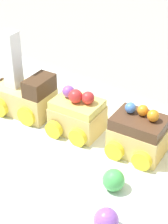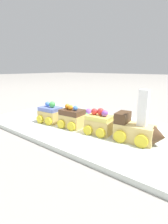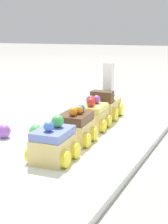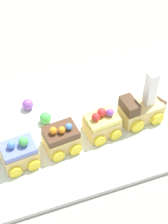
{
  "view_description": "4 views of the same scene",
  "coord_description": "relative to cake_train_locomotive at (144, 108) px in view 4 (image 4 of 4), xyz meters",
  "views": [
    {
      "loc": [
        -0.24,
        0.31,
        0.32
      ],
      "look_at": [
        0.01,
        -0.02,
        0.06
      ],
      "focal_mm": 60.0,
      "sensor_mm": 36.0,
      "label": 1
    },
    {
      "loc": [
        0.28,
        -0.41,
        0.19
      ],
      "look_at": [
        -0.05,
        -0.01,
        0.05
      ],
      "focal_mm": 28.0,
      "sensor_mm": 36.0,
      "label": 2
    },
    {
      "loc": [
        -0.54,
        -0.29,
        0.2
      ],
      "look_at": [
        0.02,
        -0.02,
        0.05
      ],
      "focal_mm": 50.0,
      "sensor_mm": 36.0,
      "label": 3
    },
    {
      "loc": [
        -0.18,
        -0.51,
        0.63
      ],
      "look_at": [
        -0.0,
        -0.01,
        0.06
      ],
      "focal_mm": 60.0,
      "sensor_mm": 36.0,
      "label": 4
    }
  ],
  "objects": [
    {
      "name": "ground_plane",
      "position": [
        -0.13,
        0.02,
        -0.04
      ],
      "size": [
        10.0,
        10.0,
        0.0
      ],
      "primitive_type": "plane",
      "color": "gray"
    },
    {
      "name": "cake_car_blueberry",
      "position": [
        -0.28,
        -0.03,
        -0.01
      ],
      "size": [
        0.07,
        0.07,
        0.07
      ],
      "rotation": [
        0.0,
        0.0,
        0.1
      ],
      "color": "#E5C675",
      "rests_on": "display_board"
    },
    {
      "name": "cake_train_locomotive",
      "position": [
        0.0,
        0.0,
        0.0
      ],
      "size": [
        0.12,
        0.07,
        0.13
      ],
      "rotation": [
        0.0,
        0.0,
        0.1
      ],
      "color": "#E5C675",
      "rests_on": "display_board"
    },
    {
      "name": "display_board",
      "position": [
        -0.13,
        0.02,
        -0.04
      ],
      "size": [
        0.75,
        0.34,
        0.01
      ],
      "primitive_type": "cube",
      "color": "silver",
      "rests_on": "ground_plane"
    },
    {
      "name": "gumball_purple",
      "position": [
        -0.24,
        0.11,
        -0.02
      ],
      "size": [
        0.03,
        0.03,
        0.03
      ],
      "primitive_type": "sphere",
      "color": "#9956C6",
      "rests_on": "display_board"
    },
    {
      "name": "gumball_green",
      "position": [
        -0.21,
        0.06,
        -0.02
      ],
      "size": [
        0.03,
        0.03,
        0.03
      ],
      "primitive_type": "sphere",
      "color": "#4CBC56",
      "rests_on": "display_board"
    },
    {
      "name": "cake_car_lemon",
      "position": [
        -0.1,
        -0.01,
        -0.0
      ],
      "size": [
        0.07,
        0.07,
        0.07
      ],
      "rotation": [
        0.0,
        0.0,
        0.1
      ],
      "color": "#E5C675",
      "rests_on": "display_board"
    },
    {
      "name": "cake_car_chocolate",
      "position": [
        -0.2,
        -0.02,
        -0.0
      ],
      "size": [
        0.07,
        0.07,
        0.07
      ],
      "rotation": [
        0.0,
        0.0,
        0.1
      ],
      "color": "#E5C675",
      "rests_on": "display_board"
    }
  ]
}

